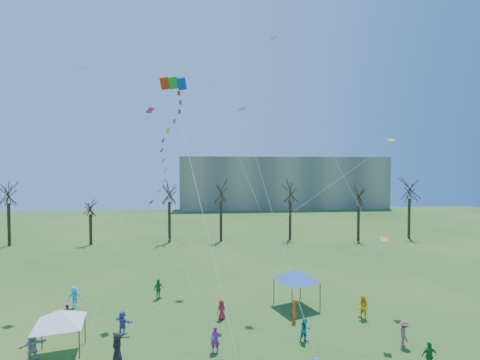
{
  "coord_description": "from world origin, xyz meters",
  "views": [
    {
      "loc": [
        -0.59,
        -16.16,
        11.74
      ],
      "look_at": [
        1.5,
        5.0,
        11.0
      ],
      "focal_mm": 25.0,
      "sensor_mm": 36.0,
      "label": 1
    }
  ],
  "objects": [
    {
      "name": "canopy_tent_blue",
      "position": [
        6.93,
        11.2,
        2.72
      ],
      "size": [
        4.04,
        4.04,
        3.21
      ],
      "color": "#3F3F44",
      "rests_on": "ground"
    },
    {
      "name": "small_kites_aloft",
      "position": [
        0.4,
        11.08,
        14.11
      ],
      "size": [
        30.26,
        18.92,
        34.33
      ],
      "color": "#F94E0D",
      "rests_on": "ground"
    },
    {
      "name": "bare_tree_row",
      "position": [
        3.84,
        36.95,
        7.06
      ],
      "size": [
        69.24,
        7.38,
        10.44
      ],
      "color": "black",
      "rests_on": "ground"
    },
    {
      "name": "festival_crowd",
      "position": [
        -1.69,
        6.17,
        0.86
      ],
      "size": [
        26.42,
        14.73,
        1.85
      ],
      "color": "red",
      "rests_on": "ground"
    },
    {
      "name": "canopy_tent_white",
      "position": [
        -9.77,
        5.26,
        2.51
      ],
      "size": [
        3.86,
        3.86,
        2.96
      ],
      "color": "#3F3F44",
      "rests_on": "ground"
    },
    {
      "name": "distant_building",
      "position": [
        22.0,
        82.0,
        7.5
      ],
      "size": [
        60.0,
        14.0,
        15.0
      ],
      "primitive_type": "cube",
      "color": "gray",
      "rests_on": "ground"
    },
    {
      "name": "big_box_kite",
      "position": [
        -2.92,
        6.13,
        13.06
      ],
      "size": [
        3.05,
        6.35,
        18.81
      ],
      "color": "red",
      "rests_on": "ground"
    }
  ]
}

